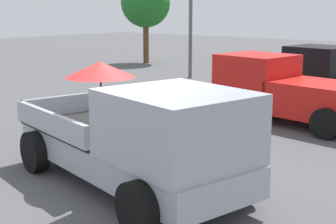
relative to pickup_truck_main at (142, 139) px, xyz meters
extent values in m
plane|color=#4C4C4F|center=(-0.45, 0.10, -0.97)|extent=(80.00, 80.00, 0.00)
cylinder|color=black|center=(1.46, 0.70, -0.57)|extent=(0.84, 0.44, 0.80)
cylinder|color=black|center=(1.06, -1.22, -0.57)|extent=(0.84, 0.44, 0.80)
cylinder|color=black|center=(-1.96, 1.42, -0.57)|extent=(0.84, 0.44, 0.80)
cylinder|color=black|center=(-2.37, -0.49, -0.57)|extent=(0.84, 0.44, 0.80)
cube|color=#9EA3AD|center=(-0.45, 0.10, -0.40)|extent=(5.26, 2.80, 0.50)
cube|color=#9EA3AD|center=(0.92, -0.19, 0.39)|extent=(2.44, 2.26, 1.08)
cube|color=#4C606B|center=(1.90, -0.40, 0.59)|extent=(0.42, 1.69, 0.64)
cube|color=black|center=(-1.58, 0.34, -0.12)|extent=(3.12, 2.38, 0.06)
cube|color=#9EA3AD|center=(-1.38, 1.24, 0.11)|extent=(2.76, 0.68, 0.40)
cube|color=#9EA3AD|center=(-1.77, -0.56, 0.11)|extent=(2.76, 0.68, 0.40)
cube|color=#9EA3AD|center=(-2.90, 0.62, 0.11)|extent=(0.48, 1.82, 0.40)
ellipsoid|color=#472D19|center=(-0.86, 0.07, 0.17)|extent=(0.73, 0.45, 0.52)
sphere|color=#472D19|center=(-0.57, 0.00, 0.49)|extent=(0.33, 0.33, 0.28)
cone|color=#472D19|center=(-0.55, 0.08, 0.63)|extent=(0.11, 0.11, 0.12)
cone|color=#472D19|center=(-0.58, -0.07, 0.63)|extent=(0.11, 0.11, 0.12)
cylinder|color=black|center=(-1.10, 0.12, 0.44)|extent=(0.04, 0.04, 1.06)
cone|color=red|center=(-1.10, 0.12, 1.07)|extent=(1.48, 1.48, 0.28)
cylinder|color=black|center=(-2.17, 5.84, -0.59)|extent=(0.79, 0.35, 0.76)
cylinder|color=black|center=(-1.93, 7.72, -0.59)|extent=(0.79, 0.35, 0.76)
cylinder|color=black|center=(1.01, 5.44, -0.59)|extent=(0.79, 0.35, 0.76)
cube|color=red|center=(-0.46, 6.58, -0.42)|extent=(4.99, 2.38, 0.50)
cube|color=red|center=(-1.65, 6.73, 0.33)|extent=(2.11, 2.02, 1.00)
cube|color=red|center=(0.53, 6.46, 0.03)|extent=(2.90, 2.12, 0.40)
cylinder|color=black|center=(-1.25, 9.81, -0.59)|extent=(0.79, 0.37, 0.76)
cylinder|color=black|center=(-4.14, 12.15, -0.59)|extent=(0.79, 0.37, 0.76)
cylinder|color=black|center=(-4.41, 10.27, -0.59)|extent=(0.79, 0.37, 0.76)
cube|color=black|center=(-2.69, 10.98, -0.42)|extent=(5.01, 2.48, 0.50)
cube|color=black|center=(-1.50, 10.80, 0.33)|extent=(2.14, 2.06, 1.00)
cube|color=black|center=(-3.68, 11.13, 0.03)|extent=(2.93, 2.18, 0.40)
cylinder|color=#59595B|center=(-7.88, 11.71, 1.15)|extent=(0.16, 0.16, 4.23)
cylinder|color=brown|center=(-13.59, 15.05, 0.25)|extent=(0.32, 0.32, 2.43)
sphere|color=#1E6623|center=(-13.59, 15.05, 2.44)|extent=(2.79, 2.79, 2.79)
camera|label=1|loc=(5.44, -5.84, 2.16)|focal=52.41mm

